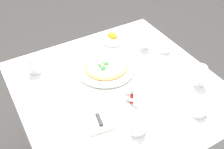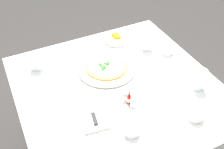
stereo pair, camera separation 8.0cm
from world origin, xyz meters
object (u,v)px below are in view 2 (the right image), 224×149
Objects in this scene: coffee_cup_center_back at (196,115)px; dinner_knife at (92,111)px; water_glass_far_right at (147,42)px; citrus_bowl at (116,38)px; water_glass_far_left at (200,81)px; pizza at (106,65)px; hot_sauce_bottle at (129,99)px; coffee_cup_right_edge at (167,50)px; pepper_shaker at (133,103)px; coffee_cup_near_right at (132,129)px; pizza_plate at (106,67)px; water_glass_back_corner at (36,62)px; napkin_folded at (93,113)px; salt_shaker at (125,97)px.

dinner_knife is at bearing 60.70° from coffee_cup_center_back.
citrus_bowl is at bearing 42.40° from water_glass_far_right.
water_glass_far_left is at bearing -160.97° from citrus_bowl.
hot_sauce_bottle reaches higher than pizza.
water_glass_far_right reaches higher than coffee_cup_right_edge.
coffee_cup_center_back reaches higher than pizza.
coffee_cup_right_edge reaches higher than pepper_shaker.
coffee_cup_near_right is 0.69m from water_glass_far_right.
coffee_cup_right_edge is at bearing -4.23° from water_glass_far_left.
coffee_cup_right_edge reaches higher than pizza_plate.
dinner_knife is at bearing 78.67° from pepper_shaker.
water_glass_back_corner reaches higher than citrus_bowl.
water_glass_back_corner is 0.44× the size of napkin_folded.
pepper_shaker is at bearing -160.35° from hot_sauce_bottle.
water_glass_far_left reaches higher than citrus_bowl.
coffee_cup_right_edge is 1.24× the size of water_glass_back_corner.
hot_sauce_bottle reaches higher than salt_shaker.
water_glass_far_right is 0.65m from napkin_folded.
water_glass_back_corner is 0.50m from dinner_knife.
pepper_shaker is (-0.33, 0.00, 0.01)m from pizza_plate.
coffee_cup_near_right is at bearing -136.86° from dinner_knife.
dinner_knife is (-0.29, 0.21, -0.00)m from pizza.
pizza_plate is at bearing -11.02° from coffee_cup_near_right.
salt_shaker reaches higher than dinner_knife.
water_glass_far_right is (0.55, -0.42, 0.02)m from coffee_cup_near_right.
coffee_cup_center_back is 2.31× the size of salt_shaker.
pepper_shaker is at bearing 161.95° from citrus_bowl.
hot_sauce_bottle reaches higher than coffee_cup_center_back.
pepper_shaker is at bearing -90.94° from dinner_knife.
hot_sauce_bottle is (0.23, 0.24, 0.01)m from coffee_cup_center_back.
citrus_bowl is (0.26, 0.23, -0.00)m from coffee_cup_right_edge.
water_glass_far_right reaches higher than coffee_cup_near_right.
water_glass_back_corner is 0.63m from pepper_shaker.
pizza_plate is at bearing 102.25° from water_glass_far_right.
water_glass_far_left is 0.60m from dinner_knife.
pepper_shaker reaches higher than pizza_plate.
hot_sauce_bottle is at bearing 137.98° from water_glass_far_right.
salt_shaker is (-0.35, 0.35, -0.02)m from water_glass_far_right.
salt_shaker is (-0.46, -0.35, -0.02)m from water_glass_back_corner.
water_glass_far_left is 0.63m from citrus_bowl.
coffee_cup_near_right is 0.49m from water_glass_far_left.
hot_sauce_bottle is 0.03m from pepper_shaker.
coffee_cup_right_edge is 0.50m from hot_sauce_bottle.
salt_shaker is at bearing 44.01° from coffee_cup_center_back.
coffee_cup_near_right is (-0.48, 0.09, 0.00)m from pizza.
water_glass_far_left is at bearing -102.72° from salt_shaker.
napkin_folded is at bearing 180.00° from dinner_knife.
napkin_folded is 4.21× the size of pepper_shaker.
water_glass_back_corner reaches higher than pepper_shaker.
citrus_bowl reaches higher than coffee_cup_center_back.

